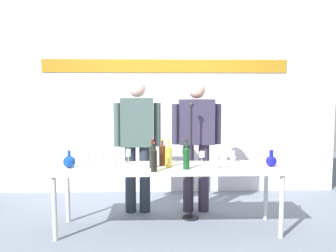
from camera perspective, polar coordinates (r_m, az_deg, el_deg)
The scene contains 24 objects.
ground_plane at distance 4.14m, azimuth 0.07°, elevation -16.64°, with size 10.00×10.00×0.00m, color slate.
back_wall at distance 5.41m, azimuth -0.47°, elevation 4.89°, with size 5.36×0.11×3.00m.
display_table at distance 3.93m, azimuth 0.07°, elevation -7.47°, with size 2.53×0.64×0.73m.
decanter_blue_left at distance 3.99m, azimuth -15.95°, elevation -5.65°, with size 0.14×0.14×0.20m.
decanter_blue_right at distance 4.07m, azimuth 16.64°, elevation -5.49°, with size 0.12×0.12×0.19m.
presenter_left at distance 4.48m, azimuth -5.08°, elevation -1.82°, with size 0.61×0.22×1.72m.
presenter_right at distance 4.50m, azimuth 4.70°, elevation -1.81°, with size 0.64×0.22×1.70m.
wine_bottle_0 at distance 3.64m, azimuth -2.33°, elevation -5.47°, with size 0.07×0.07×0.31m.
wine_bottle_1 at distance 3.83m, azimuth -2.55°, elevation -4.85°, with size 0.07×0.07×0.32m.
wine_bottle_2 at distance 3.95m, azimuth -0.95°, elevation -4.62°, with size 0.08×0.08×0.30m.
wine_bottle_3 at distance 3.86m, azimuth 0.08°, elevation -4.88°, with size 0.07×0.07×0.31m.
wine_bottle_4 at distance 3.76m, azimuth 3.04°, elevation -5.15°, with size 0.07×0.07×0.32m.
wine_glass_left_0 at distance 4.14m, azimuth -13.34°, elevation -4.71°, with size 0.07×0.07×0.14m.
wine_glass_left_1 at distance 3.98m, azimuth -13.33°, elevation -5.15°, with size 0.07×0.07×0.15m.
wine_glass_left_2 at distance 4.16m, azimuth -6.58°, elevation -4.47°, with size 0.06×0.06×0.16m.
wine_glass_left_3 at distance 3.75m, azimuth -8.90°, elevation -5.79°, with size 0.06×0.06×0.14m.
wine_glass_left_4 at distance 4.06m, azimuth -11.03°, elevation -4.84°, with size 0.07×0.07×0.14m.
wine_glass_left_5 at distance 4.05m, azimuth -8.25°, elevation -4.87°, with size 0.06×0.06×0.14m.
wine_glass_right_0 at distance 4.19m, azimuth 10.49°, elevation -4.59°, with size 0.07×0.07×0.14m.
wine_glass_right_1 at distance 3.85m, azimuth 9.17°, elevation -5.56°, with size 0.07×0.07×0.13m.
wine_glass_right_2 at distance 3.81m, azimuth 7.75°, elevation -5.48°, with size 0.07×0.07×0.14m.
wine_glass_right_3 at distance 3.80m, azimuth 10.70°, elevation -5.57°, with size 0.06×0.06×0.14m.
wine_glass_right_4 at distance 4.17m, azimuth 5.64°, elevation -4.70°, with size 0.06×0.06×0.13m.
microphone_stand at distance 4.32m, azimuth 3.79°, elevation -9.01°, with size 0.20×0.20×1.45m.
Camera 1 is at (-0.12, -3.83, 1.56)m, focal length 36.98 mm.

